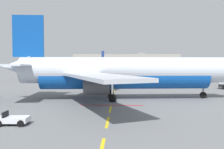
{
  "coord_description": "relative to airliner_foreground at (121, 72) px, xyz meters",
  "views": [
    {
      "loc": [
        19.13,
        -7.31,
        5.14
      ],
      "look_at": [
        17.79,
        30.71,
        3.49
      ],
      "focal_mm": 37.78,
      "sensor_mm": 36.0,
      "label": 1
    }
  ],
  "objects": [
    {
      "name": "terminal_satellite",
      "position": [
        4.24,
        147.61,
        2.28
      ],
      "size": [
        77.45,
        25.18,
        14.04
      ],
      "color": "#9E998E",
      "rests_on": "ground"
    },
    {
      "name": "airliner_foreground",
      "position": [
        0.0,
        0.0,
        0.0
      ],
      "size": [
        34.82,
        34.5,
        12.2
      ],
      "color": "silver",
      "rests_on": "ground"
    },
    {
      "name": "airliner_mid_left",
      "position": [
        -10.16,
        68.64,
        -0.59
      ],
      "size": [
        28.31,
        29.14,
        10.38
      ],
      "color": "silver",
      "rests_on": "ground"
    },
    {
      "name": "apron_paint_markings",
      "position": [
        -1.23,
        8.58,
        -3.95
      ],
      "size": [
        8.0,
        94.76,
        0.01
      ],
      "color": "yellow",
      "rests_on": "ground"
    },
    {
      "name": "fuel_service_truck",
      "position": [
        16.54,
        21.35,
        -2.3
      ],
      "size": [
        7.07,
        6.07,
        3.14
      ],
      "color": "black",
      "rests_on": "ground"
    }
  ]
}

